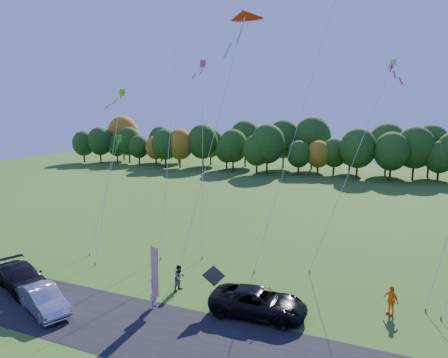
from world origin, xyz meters
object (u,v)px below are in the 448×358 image
at_px(feather_flag, 154,271).
at_px(person_east, 391,300).
at_px(silver_sedan, 44,300).
at_px(black_suv, 258,302).

bearing_deg(feather_flag, person_east, 21.13).
bearing_deg(person_east, silver_sedan, -115.61).
bearing_deg(black_suv, silver_sedan, 108.02).
height_order(person_east, feather_flag, feather_flag).
relative_size(black_suv, silver_sedan, 1.25).
bearing_deg(black_suv, feather_flag, 104.52).
bearing_deg(person_east, black_suv, -114.26).
bearing_deg(silver_sedan, black_suv, -45.78).
distance_m(black_suv, person_east, 7.92).
relative_size(black_suv, feather_flag, 1.40).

